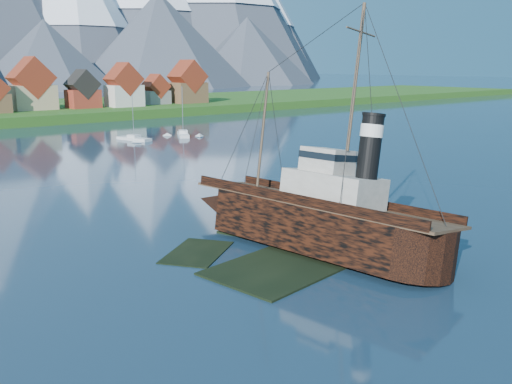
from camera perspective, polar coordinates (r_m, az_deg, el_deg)
ground at (r=57.10m, az=5.05°, el=-5.71°), size 1400.00×1400.00×0.00m
shoal at (r=59.85m, az=4.82°, el=-5.18°), size 31.71×21.24×1.14m
tugboat_wreck at (r=57.32m, az=4.73°, el=-2.36°), size 7.32×31.54×24.99m
sailboat_d at (r=145.92m, az=-7.29°, el=5.67°), size 6.57×9.50×12.96m
sailboat_e at (r=140.17m, az=-12.10°, el=5.18°), size 4.92×10.00×11.26m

